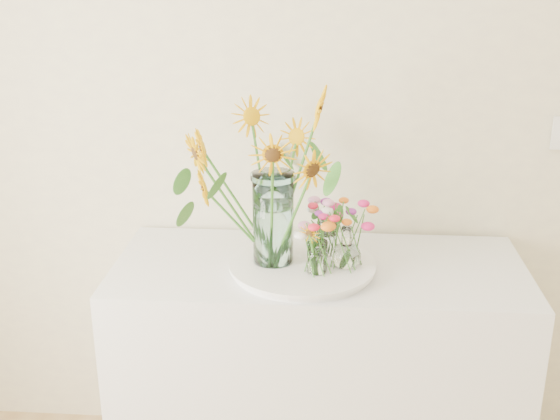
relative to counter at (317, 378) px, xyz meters
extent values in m
cube|color=white|center=(0.00, 0.00, 0.00)|extent=(1.40, 0.60, 0.90)
cylinder|color=white|center=(-0.06, -0.05, 0.46)|extent=(0.46, 0.46, 0.02)
cylinder|color=#B3E7ED|center=(-0.15, -0.04, 0.63)|extent=(0.15, 0.15, 0.31)
cylinder|color=white|center=(-0.01, -0.12, 0.53)|extent=(0.09, 0.09, 0.11)
cylinder|color=white|center=(0.02, 0.03, 0.53)|extent=(0.07, 0.07, 0.12)
camera|label=1|loc=(0.02, -2.18, 1.45)|focal=45.00mm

